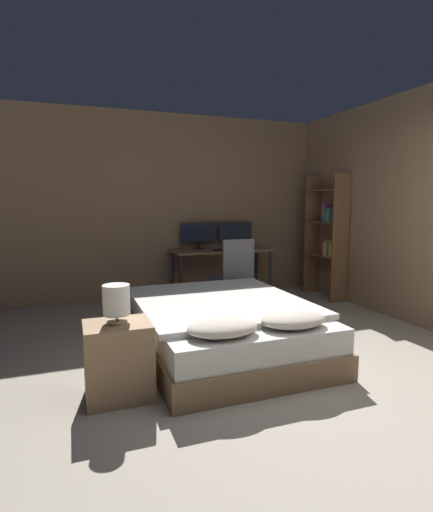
# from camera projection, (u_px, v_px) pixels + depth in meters

# --- Properties ---
(ground_plane) EXTENTS (20.00, 20.00, 0.00)m
(ground_plane) POSITION_uv_depth(u_px,v_px,m) (363.00, 416.00, 2.67)
(ground_plane) COLOR #9E9384
(wall_back) EXTENTS (12.00, 0.06, 2.70)m
(wall_back) POSITION_uv_depth(u_px,v_px,m) (194.00, 207.00, 6.06)
(wall_back) COLOR #8E7051
(wall_back) RESTS_ON ground_plane
(wall_side_right) EXTENTS (0.06, 12.00, 2.70)m
(wall_side_right) POSITION_uv_depth(u_px,v_px,m) (418.00, 209.00, 4.56)
(wall_side_right) COLOR #8E7051
(wall_side_right) RESTS_ON ground_plane
(bed) EXTENTS (1.56, 2.06, 0.56)m
(bed) POSITION_uv_depth(u_px,v_px,m) (223.00, 326.00, 3.83)
(bed) COLOR #846647
(bed) RESTS_ON ground_plane
(nightstand) EXTENTS (0.47, 0.39, 0.56)m
(nightstand) POSITION_uv_depth(u_px,v_px,m) (118.00, 361.00, 2.90)
(nightstand) COLOR #997551
(nightstand) RESTS_ON ground_plane
(bedside_lamp) EXTENTS (0.19, 0.19, 0.28)m
(bedside_lamp) POSITION_uv_depth(u_px,v_px,m) (116.00, 301.00, 2.84)
(bedside_lamp) COLOR gray
(bedside_lamp) RESTS_ON nightstand
(desk) EXTENTS (1.48, 0.58, 0.73)m
(desk) POSITION_uv_depth(u_px,v_px,m) (222.00, 255.00, 5.93)
(desk) COLOR #846042
(desk) RESTS_ON ground_plane
(monitor_left) EXTENTS (0.55, 0.16, 0.38)m
(monitor_left) POSITION_uv_depth(u_px,v_px,m) (199.00, 234.00, 5.96)
(monitor_left) COLOR black
(monitor_left) RESTS_ON desk
(monitor_right) EXTENTS (0.55, 0.16, 0.38)m
(monitor_right) POSITION_uv_depth(u_px,v_px,m) (235.00, 233.00, 6.16)
(monitor_right) COLOR black
(monitor_right) RESTS_ON desk
(keyboard) EXTENTS (0.35, 0.13, 0.02)m
(keyboard) POSITION_uv_depth(u_px,v_px,m) (226.00, 250.00, 5.74)
(keyboard) COLOR black
(keyboard) RESTS_ON desk
(computer_mouse) EXTENTS (0.07, 0.05, 0.04)m
(computer_mouse) POSITION_uv_depth(u_px,v_px,m) (243.00, 249.00, 5.83)
(computer_mouse) COLOR black
(computer_mouse) RESTS_ON desk
(office_chair) EXTENTS (0.52, 0.52, 0.96)m
(office_chair) POSITION_uv_depth(u_px,v_px,m) (234.00, 282.00, 5.28)
(office_chair) COLOR black
(office_chair) RESTS_ON ground_plane
(bookshelf) EXTENTS (0.27, 0.72, 1.82)m
(bookshelf) POSITION_uv_depth(u_px,v_px,m) (329.00, 232.00, 5.86)
(bookshelf) COLOR brown
(bookshelf) RESTS_ON ground_plane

